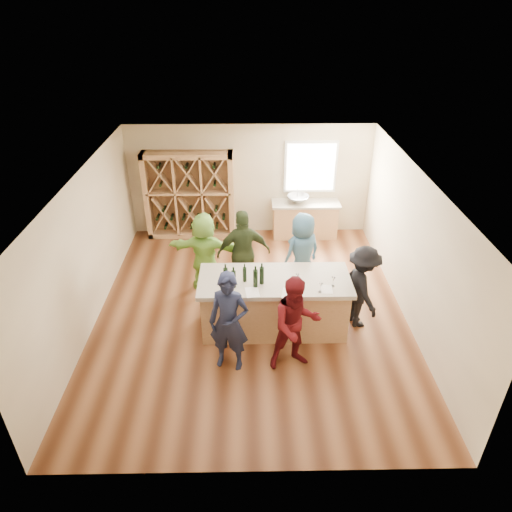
{
  "coord_description": "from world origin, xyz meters",
  "views": [
    {
      "loc": [
        -0.03,
        -7.26,
        5.56
      ],
      "look_at": [
        0.1,
        0.2,
        1.15
      ],
      "focal_mm": 32.0,
      "sensor_mm": 36.0,
      "label": 1
    }
  ],
  "objects_px": {
    "tasting_counter_base": "(274,305)",
    "person_far_mid": "(244,253)",
    "wine_rack": "(189,196)",
    "person_far_right": "(302,253)",
    "wine_bottle_c": "(245,274)",
    "wine_bottle_a": "(226,276)",
    "person_near_right": "(296,324)",
    "sink": "(298,199)",
    "person_far_left": "(205,252)",
    "wine_bottle_d": "(255,278)",
    "wine_bottle_b": "(234,279)",
    "person_near_left": "(229,322)",
    "wine_bottle_e": "(262,276)",
    "person_server": "(362,287)"
  },
  "relations": [
    {
      "from": "person_far_right",
      "to": "wine_bottle_b",
      "type": "bearing_deg",
      "value": 19.28
    },
    {
      "from": "wine_rack",
      "to": "wine_bottle_a",
      "type": "bearing_deg",
      "value": -74.83
    },
    {
      "from": "wine_bottle_c",
      "to": "wine_bottle_d",
      "type": "distance_m",
      "value": 0.25
    },
    {
      "from": "wine_bottle_c",
      "to": "wine_bottle_d",
      "type": "height_order",
      "value": "wine_bottle_d"
    },
    {
      "from": "wine_bottle_a",
      "to": "wine_bottle_c",
      "type": "bearing_deg",
      "value": 15.38
    },
    {
      "from": "tasting_counter_base",
      "to": "wine_bottle_a",
      "type": "relative_size",
      "value": 8.01
    },
    {
      "from": "sink",
      "to": "wine_bottle_b",
      "type": "xyz_separation_m",
      "value": [
        -1.5,
        -3.92,
        0.23
      ]
    },
    {
      "from": "sink",
      "to": "person_far_left",
      "type": "relative_size",
      "value": 0.32
    },
    {
      "from": "wine_bottle_d",
      "to": "person_far_right",
      "type": "distance_m",
      "value": 1.85
    },
    {
      "from": "wine_rack",
      "to": "person_server",
      "type": "relative_size",
      "value": 1.34
    },
    {
      "from": "wine_bottle_c",
      "to": "person_near_right",
      "type": "height_order",
      "value": "person_near_right"
    },
    {
      "from": "wine_bottle_b",
      "to": "wine_bottle_e",
      "type": "height_order",
      "value": "wine_bottle_e"
    },
    {
      "from": "sink",
      "to": "person_far_right",
      "type": "relative_size",
      "value": 0.31
    },
    {
      "from": "person_near_left",
      "to": "wine_rack",
      "type": "bearing_deg",
      "value": 116.52
    },
    {
      "from": "person_near_right",
      "to": "person_far_right",
      "type": "relative_size",
      "value": 1.0
    },
    {
      "from": "tasting_counter_base",
      "to": "person_near_left",
      "type": "distance_m",
      "value": 1.33
    },
    {
      "from": "wine_bottle_c",
      "to": "wine_bottle_d",
      "type": "xyz_separation_m",
      "value": [
        0.19,
        -0.17,
        0.03
      ]
    },
    {
      "from": "sink",
      "to": "wine_bottle_d",
      "type": "distance_m",
      "value": 4.09
    },
    {
      "from": "wine_bottle_b",
      "to": "person_far_right",
      "type": "bearing_deg",
      "value": 48.39
    },
    {
      "from": "wine_bottle_c",
      "to": "person_far_right",
      "type": "distance_m",
      "value": 1.82
    },
    {
      "from": "tasting_counter_base",
      "to": "wine_bottle_e",
      "type": "bearing_deg",
      "value": -149.98
    },
    {
      "from": "person_far_left",
      "to": "sink",
      "type": "bearing_deg",
      "value": -126.84
    },
    {
      "from": "wine_bottle_d",
      "to": "person_server",
      "type": "distance_m",
      "value": 2.03
    },
    {
      "from": "wine_bottle_b",
      "to": "wine_bottle_e",
      "type": "relative_size",
      "value": 0.98
    },
    {
      "from": "tasting_counter_base",
      "to": "person_far_right",
      "type": "xyz_separation_m",
      "value": [
        0.64,
        1.29,
        0.36
      ]
    },
    {
      "from": "sink",
      "to": "person_far_mid",
      "type": "relative_size",
      "value": 0.29
    },
    {
      "from": "wine_bottle_a",
      "to": "person_far_left",
      "type": "height_order",
      "value": "person_far_left"
    },
    {
      "from": "wine_rack",
      "to": "wine_bottle_d",
      "type": "xyz_separation_m",
      "value": [
        1.57,
        -3.99,
        0.15
      ]
    },
    {
      "from": "tasting_counter_base",
      "to": "person_far_mid",
      "type": "relative_size",
      "value": 1.4
    },
    {
      "from": "wine_bottle_b",
      "to": "sink",
      "type": "bearing_deg",
      "value": 69.09
    },
    {
      "from": "person_near_right",
      "to": "person_far_left",
      "type": "relative_size",
      "value": 1.01
    },
    {
      "from": "wine_bottle_d",
      "to": "sink",
      "type": "bearing_deg",
      "value": 73.98
    },
    {
      "from": "wine_rack",
      "to": "person_far_right",
      "type": "bearing_deg",
      "value": -43.97
    },
    {
      "from": "wine_rack",
      "to": "wine_bottle_a",
      "type": "distance_m",
      "value": 4.05
    },
    {
      "from": "wine_bottle_e",
      "to": "person_near_left",
      "type": "xyz_separation_m",
      "value": [
        -0.55,
        -0.86,
        -0.34
      ]
    },
    {
      "from": "wine_bottle_e",
      "to": "wine_bottle_a",
      "type": "bearing_deg",
      "value": -178.68
    },
    {
      "from": "person_server",
      "to": "wine_bottle_b",
      "type": "bearing_deg",
      "value": 86.8
    },
    {
      "from": "person_near_right",
      "to": "person_far_left",
      "type": "xyz_separation_m",
      "value": [
        -1.66,
        2.39,
        -0.01
      ]
    },
    {
      "from": "wine_bottle_d",
      "to": "person_far_left",
      "type": "xyz_separation_m",
      "value": [
        -1.02,
        1.62,
        -0.39
      ]
    },
    {
      "from": "person_near_left",
      "to": "wine_bottle_a",
      "type": "bearing_deg",
      "value": 108.18
    },
    {
      "from": "person_server",
      "to": "wine_bottle_d",
      "type": "bearing_deg",
      "value": 88.23
    },
    {
      "from": "sink",
      "to": "person_far_left",
      "type": "bearing_deg",
      "value": -132.97
    },
    {
      "from": "sink",
      "to": "wine_bottle_b",
      "type": "bearing_deg",
      "value": -110.91
    },
    {
      "from": "wine_bottle_a",
      "to": "person_near_right",
      "type": "height_order",
      "value": "person_near_right"
    },
    {
      "from": "wine_bottle_e",
      "to": "person_far_left",
      "type": "xyz_separation_m",
      "value": [
        -1.13,
        1.53,
        -0.39
      ]
    },
    {
      "from": "wine_bottle_b",
      "to": "person_near_left",
      "type": "distance_m",
      "value": 0.83
    },
    {
      "from": "wine_bottle_a",
      "to": "wine_bottle_c",
      "type": "relative_size",
      "value": 1.17
    },
    {
      "from": "tasting_counter_base",
      "to": "person_server",
      "type": "relative_size",
      "value": 1.59
    },
    {
      "from": "wine_bottle_c",
      "to": "person_far_right",
      "type": "height_order",
      "value": "person_far_right"
    },
    {
      "from": "sink",
      "to": "person_far_right",
      "type": "bearing_deg",
      "value": -93.41
    }
  ]
}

